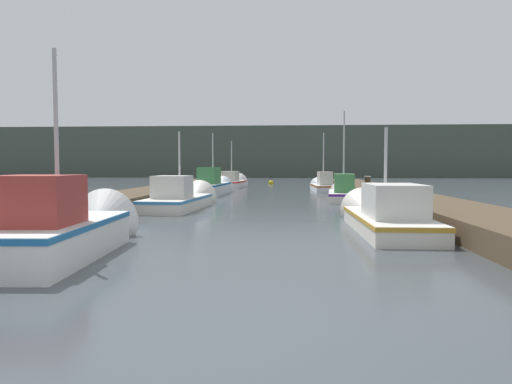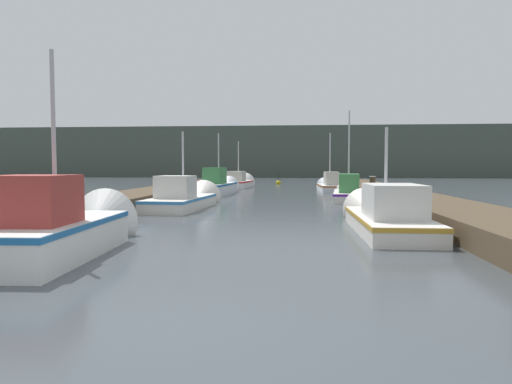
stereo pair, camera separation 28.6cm
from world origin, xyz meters
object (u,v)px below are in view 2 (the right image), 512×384
fishing_boat_6 (239,182)px  fishing_boat_2 (187,198)px  fishing_boat_4 (219,185)px  mooring_piling_0 (372,189)px  channel_buoy (278,183)px  fishing_boat_3 (348,192)px  fishing_boat_0 (63,228)px  fishing_boat_5 (329,185)px  fishing_boat_1 (382,214)px

fishing_boat_6 → fishing_boat_2: bearing=-86.7°
fishing_boat_4 → fishing_boat_6: fishing_boat_4 is taller
mooring_piling_0 → channel_buoy: mooring_piling_0 is taller
fishing_boat_3 → fishing_boat_4: fishing_boat_3 is taller
fishing_boat_4 → fishing_boat_6: 8.66m
fishing_boat_2 → mooring_piling_0: fishing_boat_2 is taller
fishing_boat_2 → fishing_boat_6: (-0.05, 17.47, 0.03)m
fishing_boat_0 → fishing_boat_5: 23.67m
fishing_boat_6 → channel_buoy: (2.86, 6.25, -0.27)m
fishing_boat_4 → fishing_boat_6: bearing=91.7°
fishing_boat_2 → fishing_boat_5: 14.47m
fishing_boat_5 → fishing_boat_6: bearing=142.9°
fishing_boat_1 → fishing_boat_2: (-6.84, 5.71, -0.01)m
fishing_boat_1 → channel_buoy: (-4.03, 29.43, -0.24)m
fishing_boat_3 → mooring_piling_0: fishing_boat_3 is taller
fishing_boat_0 → mooring_piling_0: (8.18, 13.35, 0.13)m
fishing_boat_1 → fishing_boat_5: bearing=90.0°
fishing_boat_1 → mooring_piling_0: bearing=81.9°
fishing_boat_2 → fishing_boat_3: bearing=37.1°
fishing_boat_2 → fishing_boat_3: size_ratio=1.09×
fishing_boat_0 → fishing_boat_4: fishing_boat_0 is taller
fishing_boat_3 → fishing_boat_4: (-7.27, 4.13, 0.13)m
fishing_boat_1 → fishing_boat_3: fishing_boat_3 is taller
fishing_boat_5 → fishing_boat_4: bearing=-152.4°
fishing_boat_0 → fishing_boat_3: fishing_boat_3 is taller
fishing_boat_0 → fishing_boat_4: 18.65m
fishing_boat_0 → channel_buoy: (2.92, 33.57, -0.36)m
fishing_boat_3 → fishing_boat_6: fishing_boat_3 is taller
channel_buoy → fishing_boat_0: bearing=-95.0°
fishing_boat_2 → channel_buoy: (2.81, 23.72, -0.23)m
fishing_boat_1 → fishing_boat_6: fishing_boat_6 is taller
fishing_boat_0 → mooring_piling_0: fishing_boat_0 is taller
fishing_boat_3 → fishing_boat_5: fishing_boat_3 is taller
fishing_boat_1 → fishing_boat_2: size_ratio=1.03×
fishing_boat_0 → fishing_boat_6: size_ratio=0.84×
fishing_boat_2 → mooring_piling_0: size_ratio=4.88×
fishing_boat_1 → channel_buoy: size_ratio=6.42×
fishing_boat_0 → fishing_boat_2: (0.10, 9.85, -0.12)m
fishing_boat_1 → fishing_boat_4: size_ratio=1.00×
fishing_boat_2 → fishing_boat_4: (-0.18, 8.81, 0.15)m
fishing_boat_5 → fishing_boat_3: bearing=-90.0°
fishing_boat_3 → mooring_piling_0: 1.55m
fishing_boat_0 → mooring_piling_0: 15.66m
fishing_boat_0 → fishing_boat_6: fishing_boat_0 is taller
fishing_boat_1 → channel_buoy: fishing_boat_1 is taller
fishing_boat_4 → fishing_boat_1: bearing=-61.6°
mooring_piling_0 → fishing_boat_6: bearing=120.2°
fishing_boat_2 → fishing_boat_4: fishing_boat_4 is taller
fishing_boat_4 → fishing_boat_5: (6.90, 4.01, -0.14)m
fishing_boat_0 → fishing_boat_2: 9.85m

